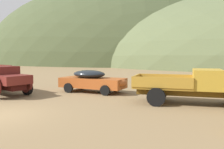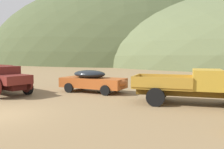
% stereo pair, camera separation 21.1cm
% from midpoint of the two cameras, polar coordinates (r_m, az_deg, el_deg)
% --- Properties ---
extents(hill_distant, '(87.99, 59.94, 48.81)m').
position_cam_midpoint_polar(hill_distant, '(79.76, -0.46, 2.78)').
color(hill_distant, '#424C2D').
rests_on(hill_distant, ground).
extents(truck_oxblood, '(5.98, 3.77, 1.91)m').
position_cam_midpoint_polar(truck_oxblood, '(17.81, -24.96, -1.02)').
color(truck_oxblood, black).
rests_on(truck_oxblood, ground).
extents(car_oxide_orange, '(5.00, 2.26, 1.57)m').
position_cam_midpoint_polar(car_oxide_orange, '(17.22, -4.52, -1.49)').
color(car_oxide_orange, '#A34C1E').
rests_on(car_oxide_orange, ground).
extents(truck_mustard, '(6.64, 2.74, 1.89)m').
position_cam_midpoint_polar(truck_mustard, '(13.76, 20.46, -2.52)').
color(truck_mustard, '#593D12').
rests_on(truck_mustard, ground).
extents(bush_front_right, '(0.93, 0.88, 0.91)m').
position_cam_midpoint_polar(bush_front_right, '(19.67, 7.10, -2.47)').
color(bush_front_right, '#3D702D').
rests_on(bush_front_right, ground).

